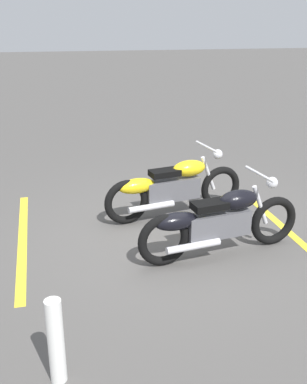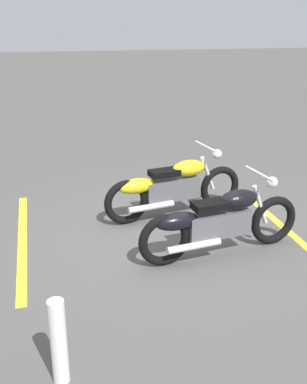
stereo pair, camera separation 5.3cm
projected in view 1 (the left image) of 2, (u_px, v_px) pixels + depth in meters
ground_plane at (176, 234)px, 6.69m from camera, size 60.00×60.00×0.00m
motorcycle_bright_foreground at (172, 187)px, 7.11m from camera, size 2.19×0.79×1.04m
motorcycle_dark_foreground at (218, 222)px, 5.97m from camera, size 2.21×0.75×1.04m
bollard_post at (56, 341)px, 3.93m from camera, size 0.14×0.14×0.79m
parking_stripe_near at (285, 229)px, 6.83m from camera, size 0.33×3.20×0.01m
parking_stripe_mid at (23, 240)px, 6.51m from camera, size 0.33×3.20×0.01m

